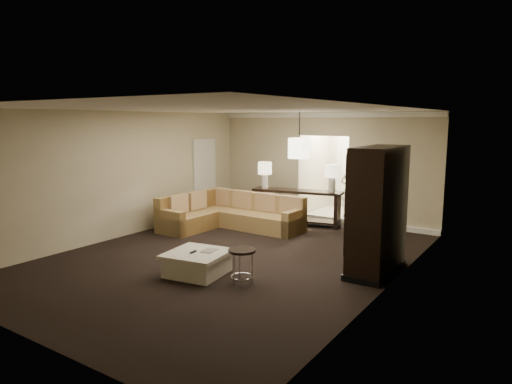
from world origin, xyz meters
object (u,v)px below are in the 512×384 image
Objects in this scene: console_table at (297,204)px; sectional_sofa at (229,214)px; armoire at (377,213)px; person at (350,187)px; coffee_table at (197,263)px; drink_table at (242,259)px.

sectional_sofa is at bearing -142.96° from console_table.
person is (-2.14, 4.10, -0.22)m from armoire.
coffee_table is at bearing 77.67° from person.
sectional_sofa is 2.63× the size of coffee_table.
drink_table is at bearing -48.16° from sectional_sofa.
coffee_table is 0.89m from drink_table.
drink_table is (0.87, 0.08, 0.20)m from coffee_table.
console_table is 1.78m from person.
coffee_table is 0.51× the size of armoire.
console_table is 4.40m from drink_table.
drink_table reaches higher than coffee_table.
person reaches higher than coffee_table.
person reaches higher than console_table.
armoire is 2.43m from drink_table.
drink_table is at bearing 86.18° from person.
armoire is at bearing -14.82° from sectional_sofa.
armoire is 1.32× the size of person.
sectional_sofa is 3.39m from coffee_table.
sectional_sofa reaches higher than drink_table.
armoire reaches higher than person.
console_table is (1.17, 1.30, 0.18)m from sectional_sofa.
sectional_sofa is 3.49m from person.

